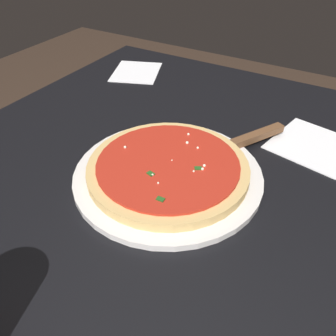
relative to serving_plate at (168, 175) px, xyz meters
The scene contains 6 objects.
restaurant_table 0.13m from the serving_plate, 165.40° to the right, with size 1.12×0.93×0.73m.
serving_plate is the anchor object (origin of this frame).
pizza 0.02m from the serving_plate, 78.00° to the right, with size 0.27×0.27×0.02m.
pizza_server 0.16m from the serving_plate, 28.74° to the right, with size 0.21×0.14×0.01m.
napkin_folded_right 0.30m from the serving_plate, 41.02° to the right, with size 0.15×0.15×0.00m, color white.
napkin_loose_left 0.46m from the serving_plate, 41.25° to the left, with size 0.14×0.12×0.00m, color white.
Camera 1 is at (-0.35, -0.22, 1.12)m, focal length 37.45 mm.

